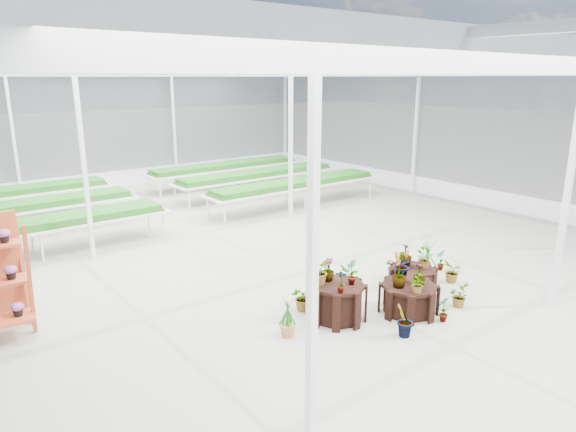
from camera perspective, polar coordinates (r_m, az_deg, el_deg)
ground_plane at (r=11.08m, az=0.90°, el=-7.00°), size 24.00×24.00×0.00m
greenhouse_shell at (r=10.43m, az=0.95°, el=4.52°), size 18.00×24.00×4.50m
steel_frame at (r=10.43m, az=0.95°, el=4.52°), size 18.00×24.00×4.50m
nursery_benches at (r=16.91m, az=-14.58°, el=1.85°), size 16.00×7.00×0.84m
plinth_tall at (r=9.24m, az=5.55°, el=-9.47°), size 1.00×1.00×0.67m
plinth_mid at (r=9.72m, az=13.23°, el=-8.94°), size 1.07×1.07×0.55m
plinth_low at (r=10.87m, az=13.69°, el=-6.69°), size 1.12×1.12×0.43m
nursery_plants at (r=10.07m, az=10.58°, el=-6.66°), size 4.91×2.48×1.17m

